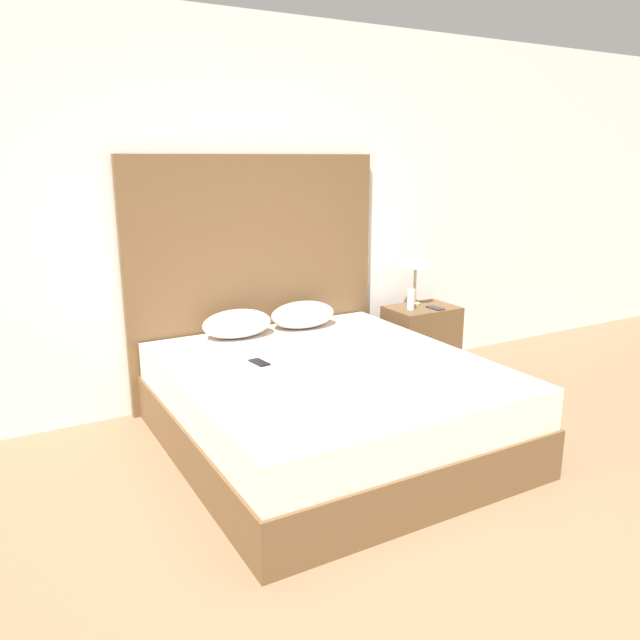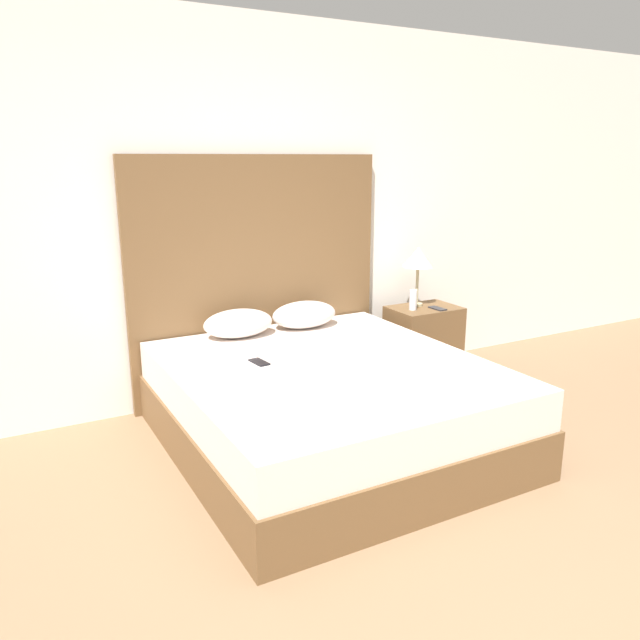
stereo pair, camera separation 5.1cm
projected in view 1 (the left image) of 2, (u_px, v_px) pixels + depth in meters
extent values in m
plane|color=#8C6B4C|center=(511.00, 619.00, 2.43)|extent=(16.00, 16.00, 0.00)
cube|color=white|center=(232.00, 214.00, 4.43)|extent=(10.00, 0.06, 2.70)
cube|color=brown|center=(328.00, 423.00, 3.87)|extent=(1.83, 2.03, 0.30)
cube|color=silver|center=(328.00, 382.00, 3.80)|extent=(1.79, 1.99, 0.24)
cube|color=brown|center=(257.00, 279.00, 4.55)|extent=(1.92, 0.05, 1.77)
ellipsoid|color=silver|center=(237.00, 324.00, 4.30)|extent=(0.49, 0.31, 0.19)
ellipsoid|color=silver|center=(303.00, 315.00, 4.55)|extent=(0.49, 0.31, 0.19)
cube|color=black|center=(259.00, 362.00, 3.77)|extent=(0.09, 0.16, 0.01)
cube|color=brown|center=(421.00, 341.00, 5.08)|extent=(0.54, 0.39, 0.58)
cylinder|color=tan|center=(414.00, 304.00, 5.06)|extent=(0.10, 0.10, 0.02)
cylinder|color=tan|center=(415.00, 285.00, 5.02)|extent=(0.02, 0.02, 0.30)
cone|color=beige|center=(416.00, 257.00, 4.96)|extent=(0.25, 0.25, 0.16)
cube|color=#232328|center=(435.00, 308.00, 4.95)|extent=(0.08, 0.15, 0.01)
cylinder|color=silver|center=(411.00, 300.00, 4.90)|extent=(0.06, 0.06, 0.16)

